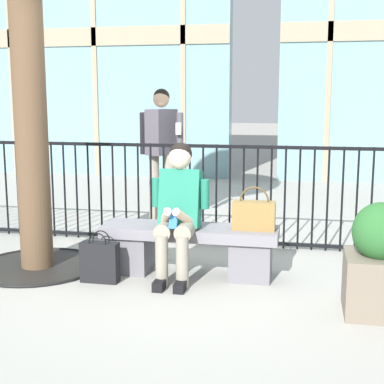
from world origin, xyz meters
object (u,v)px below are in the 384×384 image
stone_bench (190,245)px  bystander_at_railing (162,146)px  seated_person_with_phone (178,207)px  handbag_on_bench (254,215)px  shopping_bag (100,262)px  planter (379,263)px

stone_bench → bystander_at_railing: (-0.75, 1.88, 0.73)m
seated_person_with_phone → stone_bench: bearing=59.3°
stone_bench → handbag_on_bench: (0.58, -0.01, 0.31)m
shopping_bag → handbag_on_bench: bearing=15.3°
stone_bench → shopping_bag: 0.82m
planter → handbag_on_bench: bearing=147.8°
stone_bench → handbag_on_bench: handbag_on_bench is taller
stone_bench → handbag_on_bench: bearing=-1.0°
shopping_bag → bystander_at_railing: (-0.02, 2.25, 0.82)m
stone_bench → planter: (1.57, -0.64, 0.12)m
stone_bench → shopping_bag: shopping_bag is taller
seated_person_with_phone → bystander_at_railing: bystander_at_railing is taller
handbag_on_bench → planter: size_ratio=0.46×
bystander_at_railing → planter: (2.32, -2.51, -0.61)m
seated_person_with_phone → planter: size_ratio=1.43×
shopping_bag → planter: bearing=-6.6°
handbag_on_bench → planter: (0.99, -0.63, -0.19)m
stone_bench → planter: 1.70m
stone_bench → seated_person_with_phone: size_ratio=1.32×
bystander_at_railing → planter: 3.48m
seated_person_with_phone → handbag_on_bench: size_ratio=3.13×
shopping_bag → bystander_at_railing: 2.39m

